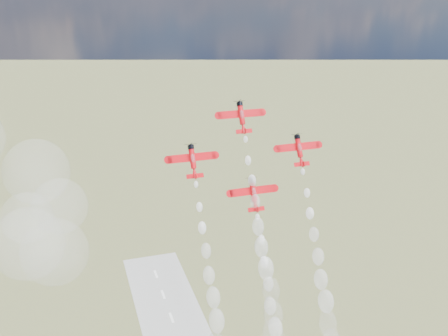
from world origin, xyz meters
name	(u,v)px	position (x,y,z in m)	size (l,w,h in m)	color
plane_lead	(242,117)	(3.45, 4.21, 118.27)	(11.55, 6.10, 7.53)	red
plane_left	(193,160)	(-10.36, -0.51, 109.84)	(11.55, 6.10, 7.53)	red
plane_right	(299,150)	(17.26, -0.51, 109.84)	(11.55, 6.10, 7.53)	red
plane_slot	(254,194)	(3.45, -5.22, 101.40)	(11.55, 6.10, 7.53)	red
smoke_trail_lead	(272,311)	(3.48, -18.78, 77.10)	(5.76, 28.77, 48.74)	white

